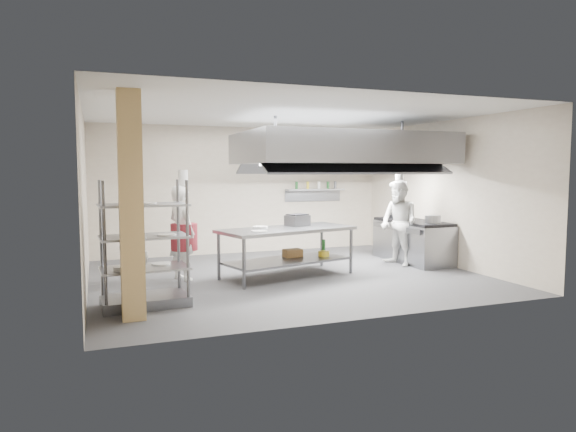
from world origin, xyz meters
name	(u,v)px	position (x,y,z in m)	size (l,w,h in m)	color
floor	(288,276)	(0.00, 0.00, 0.00)	(7.00, 7.00, 0.00)	#363639
ceiling	(288,114)	(0.00, 0.00, 3.00)	(7.00, 7.00, 0.00)	silver
wall_back	(244,190)	(0.00, 3.00, 1.50)	(7.00, 7.00, 0.00)	tan
wall_left	(84,200)	(-3.50, 0.00, 1.50)	(6.00, 6.00, 0.00)	tan
wall_right	(444,193)	(3.50, 0.00, 1.50)	(6.00, 6.00, 0.00)	tan
column	(131,206)	(-2.90, -1.90, 1.50)	(0.30, 0.30, 3.00)	tan
exhaust_hood	(342,149)	(1.30, 0.40, 2.40)	(4.00, 2.50, 0.60)	gray
hood_strip_a	(300,165)	(0.40, 0.40, 2.08)	(1.60, 0.12, 0.04)	white
hood_strip_b	(381,165)	(2.20, 0.40, 2.08)	(1.60, 0.12, 0.04)	white
wall_shelf	(315,190)	(1.80, 2.84, 1.50)	(1.50, 0.28, 0.04)	gray
island	(287,252)	(-0.03, -0.04, 0.46)	(2.54, 1.06, 0.91)	gray
island_worktop	(287,230)	(-0.03, -0.04, 0.88)	(2.54, 1.06, 0.06)	gray
island_undershelf	(287,260)	(-0.03, -0.04, 0.30)	(2.33, 0.95, 0.04)	slate
pass_rack	(144,244)	(-2.69, -1.29, 0.92)	(1.22, 0.71, 1.83)	slate
cooking_range	(412,242)	(3.08, 0.50, 0.42)	(0.80, 2.00, 0.84)	gray
range_top	(413,222)	(3.08, 0.50, 0.87)	(0.78, 1.96, 0.06)	black
chef_head	(182,233)	(-1.90, 0.36, 0.86)	(0.62, 0.41, 1.71)	white
chef_line	(399,223)	(2.54, 0.20, 0.89)	(0.86, 0.67, 1.78)	white
chef_plating	(133,253)	(-2.87, -1.53, 0.83)	(0.97, 0.40, 1.65)	white
griddle	(297,220)	(0.30, 0.27, 1.01)	(0.41, 0.32, 0.20)	slate
wicker_basket	(293,253)	(0.17, 0.20, 0.39)	(0.34, 0.23, 0.15)	brown
stockpot	(435,219)	(3.09, -0.24, 0.98)	(0.24, 0.24, 0.17)	gray
plate_stack	(145,266)	(-2.69, -1.29, 0.59)	(0.28, 0.28, 0.05)	white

